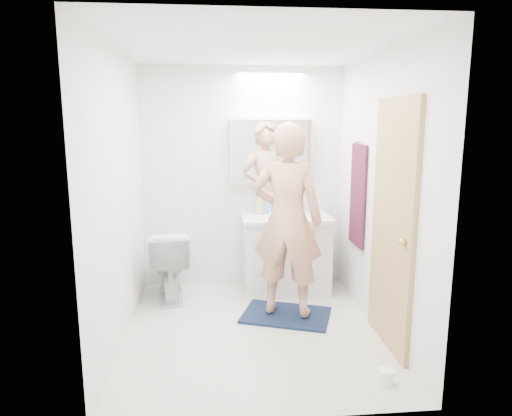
{
  "coord_description": "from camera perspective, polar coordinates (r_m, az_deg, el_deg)",
  "views": [
    {
      "loc": [
        -0.33,
        -3.77,
        1.82
      ],
      "look_at": [
        0.05,
        0.25,
        1.05
      ],
      "focal_mm": 32.17,
      "sensor_mm": 36.0,
      "label": 1
    }
  ],
  "objects": [
    {
      "name": "wall_left",
      "position": [
        3.89,
        -16.75,
        1.19
      ],
      "size": [
        0.0,
        2.5,
        2.5
      ],
      "primitive_type": "plane",
      "rotation": [
        1.57,
        0.0,
        1.57
      ],
      "color": "white",
      "rests_on": "floor"
    },
    {
      "name": "soap_bottle_b",
      "position": [
        5.03,
        1.5,
        0.4
      ],
      "size": [
        0.11,
        0.11,
        0.19
      ],
      "primitive_type": "imported",
      "rotation": [
        0.0,
        0.0,
        -0.41
      ],
      "color": "#639ED5",
      "rests_on": "countertop"
    },
    {
      "name": "toothbrush_cup",
      "position": [
        5.07,
        5.44,
        -0.1
      ],
      "size": [
        0.11,
        0.11,
        0.09
      ],
      "primitive_type": "imported",
      "rotation": [
        0.0,
        0.0,
        0.1
      ],
      "color": "#394FAB",
      "rests_on": "countertop"
    },
    {
      "name": "floor",
      "position": [
        4.19,
        -0.37,
        -14.91
      ],
      "size": [
        2.5,
        2.5,
        0.0
      ],
      "primitive_type": "plane",
      "color": "silver",
      "rests_on": "ground"
    },
    {
      "name": "wall_front",
      "position": [
        2.61,
        1.98,
        -2.89
      ],
      "size": [
        2.5,
        0.0,
        2.5
      ],
      "primitive_type": "plane",
      "rotation": [
        -1.57,
        0.0,
        0.0
      ],
      "color": "white",
      "rests_on": "floor"
    },
    {
      "name": "vanity_cabinet",
      "position": [
        5.0,
        3.73,
        -5.84
      ],
      "size": [
        0.9,
        0.55,
        0.78
      ],
      "primitive_type": "cube",
      "color": "white",
      "rests_on": "floor"
    },
    {
      "name": "countertop",
      "position": [
        4.9,
        3.79,
        -1.24
      ],
      "size": [
        0.95,
        0.58,
        0.04
      ],
      "primitive_type": "cube",
      "color": "white",
      "rests_on": "vanity_cabinet"
    },
    {
      "name": "door",
      "position": [
        3.78,
        16.62,
        -2.16
      ],
      "size": [
        0.04,
        0.8,
        2.0
      ],
      "primitive_type": "cube",
      "color": "tan",
      "rests_on": "wall_right"
    },
    {
      "name": "bath_rug",
      "position": [
        4.46,
        3.75,
        -13.14
      ],
      "size": [
        0.94,
        0.79,
        0.02
      ],
      "primitive_type": "cube",
      "rotation": [
        0.0,
        0.0,
        -0.35
      ],
      "color": "#131F3B",
      "rests_on": "floor"
    },
    {
      "name": "wall_back",
      "position": [
        5.06,
        -1.62,
        3.76
      ],
      "size": [
        2.5,
        0.0,
        2.5
      ],
      "primitive_type": "plane",
      "rotation": [
        1.57,
        0.0,
        0.0
      ],
      "color": "white",
      "rests_on": "floor"
    },
    {
      "name": "towel",
      "position": [
        4.59,
        12.52,
        1.53
      ],
      "size": [
        0.02,
        0.42,
        1.0
      ],
      "primitive_type": "cube",
      "color": "black",
      "rests_on": "wall_right"
    },
    {
      "name": "medicine_cabinet",
      "position": [
        4.99,
        1.88,
        7.11
      ],
      "size": [
        0.88,
        0.14,
        0.7
      ],
      "primitive_type": "cube",
      "color": "white",
      "rests_on": "wall_back"
    },
    {
      "name": "soap_bottle_a",
      "position": [
        4.98,
        0.46,
        0.67
      ],
      "size": [
        0.11,
        0.11,
        0.25
      ],
      "primitive_type": "imported",
      "rotation": [
        0.0,
        0.0,
        0.23
      ],
      "color": "#D1C187",
      "rests_on": "countertop"
    },
    {
      "name": "towel_hook",
      "position": [
        4.54,
        12.63,
        8.02
      ],
      "size": [
        0.07,
        0.02,
        0.02
      ],
      "primitive_type": "cylinder",
      "rotation": [
        0.0,
        1.57,
        0.0
      ],
      "color": "silver",
      "rests_on": "wall_right"
    },
    {
      "name": "sink_basin",
      "position": [
        4.92,
        3.74,
        -0.77
      ],
      "size": [
        0.36,
        0.36,
        0.03
      ],
      "primitive_type": "cylinder",
      "color": "white",
      "rests_on": "countertop"
    },
    {
      "name": "toilet",
      "position": [
        4.86,
        -10.75,
        -6.78
      ],
      "size": [
        0.49,
        0.76,
        0.73
      ],
      "primitive_type": "imported",
      "rotation": [
        0.0,
        0.0,
        3.26
      ],
      "color": "silver",
      "rests_on": "floor"
    },
    {
      "name": "faucet",
      "position": [
        5.09,
        3.41,
        0.37
      ],
      "size": [
        0.02,
        0.02,
        0.16
      ],
      "primitive_type": "cylinder",
      "color": "white",
      "rests_on": "countertop"
    },
    {
      "name": "wall_right",
      "position": [
        4.07,
        15.22,
        1.68
      ],
      "size": [
        0.0,
        2.5,
        2.5
      ],
      "primitive_type": "plane",
      "rotation": [
        1.57,
        0.0,
        -1.57
      ],
      "color": "white",
      "rests_on": "floor"
    },
    {
      "name": "ceiling",
      "position": [
        3.82,
        -0.42,
        19.54
      ],
      "size": [
        2.5,
        2.5,
        0.0
      ],
      "primitive_type": "plane",
      "rotation": [
        3.14,
        0.0,
        0.0
      ],
      "color": "white",
      "rests_on": "floor"
    },
    {
      "name": "toilet_paper_roll",
      "position": [
        3.55,
        15.83,
        -19.5
      ],
      "size": [
        0.11,
        0.11,
        0.1
      ],
      "primitive_type": "cylinder",
      "color": "white",
      "rests_on": "floor"
    },
    {
      "name": "mirror_panel",
      "position": [
        4.92,
        2.0,
        7.06
      ],
      "size": [
        0.84,
        0.01,
        0.66
      ],
      "primitive_type": "cube",
      "color": "silver",
      "rests_on": "medicine_cabinet"
    },
    {
      "name": "person",
      "position": [
        4.17,
        3.9,
        -1.51
      ],
      "size": [
        0.75,
        0.62,
        1.77
      ],
      "primitive_type": "imported",
      "rotation": [
        0.0,
        0.0,
        2.8
      ],
      "color": "tan",
      "rests_on": "bath_rug"
    },
    {
      "name": "door_knob",
      "position": [
        3.51,
        17.78,
        -4.05
      ],
      "size": [
        0.06,
        0.06,
        0.06
      ],
      "primitive_type": "sphere",
      "color": "gold",
      "rests_on": "door"
    }
  ]
}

